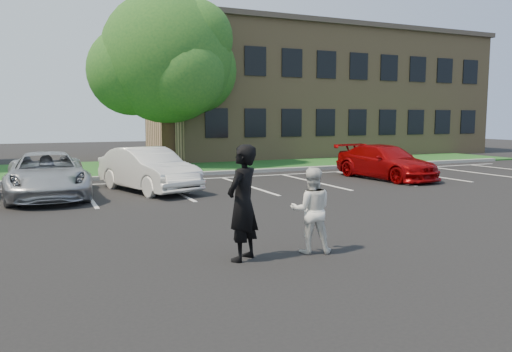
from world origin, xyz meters
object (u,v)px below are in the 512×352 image
(man_white_shirt, at_px, (311,210))
(car_red_compact, at_px, (386,162))
(man_black_suit, at_px, (243,203))
(tree, at_px, (168,61))
(car_silver_minivan, at_px, (47,175))
(office_building, at_px, (316,94))
(car_white_sedan, at_px, (148,170))

(man_white_shirt, bearing_deg, car_red_compact, -112.37)
(man_black_suit, bearing_deg, tree, -138.07)
(car_silver_minivan, bearing_deg, office_building, 38.09)
(car_white_sedan, height_order, car_red_compact, car_white_sedan)
(car_white_sedan, bearing_deg, man_black_suit, -109.14)
(man_black_suit, bearing_deg, car_red_compact, -177.12)
(office_building, distance_m, tree, 13.06)
(man_black_suit, distance_m, car_red_compact, 12.98)
(tree, bearing_deg, office_building, 24.08)
(tree, bearing_deg, car_silver_minivan, -125.53)
(man_black_suit, bearing_deg, man_white_shirt, 139.65)
(car_white_sedan, bearing_deg, tree, 53.38)
(man_white_shirt, relative_size, car_silver_minivan, 0.31)
(tree, distance_m, car_red_compact, 12.14)
(office_building, xyz_separation_m, man_black_suit, (-15.05, -22.76, -3.14))
(man_white_shirt, xyz_separation_m, car_red_compact, (8.50, 8.51, -0.11))
(man_white_shirt, height_order, car_white_sedan, man_white_shirt)
(car_white_sedan, bearing_deg, man_white_shirt, -100.62)
(car_silver_minivan, bearing_deg, man_white_shirt, -64.07)
(car_red_compact, bearing_deg, tree, 120.87)
(car_silver_minivan, bearing_deg, tree, 54.94)
(car_red_compact, bearing_deg, man_white_shirt, -140.63)
(tree, bearing_deg, car_white_sedan, -109.03)
(tree, height_order, car_silver_minivan, tree)
(car_white_sedan, relative_size, car_red_compact, 0.95)
(car_white_sedan, distance_m, car_red_compact, 9.62)
(man_white_shirt, bearing_deg, car_white_sedan, -60.44)
(car_white_sedan, xyz_separation_m, car_red_compact, (9.60, -0.51, -0.05))
(office_building, height_order, car_white_sedan, office_building)
(car_silver_minivan, relative_size, car_red_compact, 1.07)
(office_building, xyz_separation_m, car_red_compact, (-5.20, -14.31, -3.47))
(tree, height_order, man_black_suit, tree)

